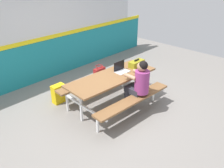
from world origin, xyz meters
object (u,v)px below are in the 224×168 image
picnic_table_main (112,83)px  toolbox_grey (137,64)px  backpack_dark (59,94)px  laptop_silver (121,70)px  tote_bag_bright (99,74)px  student_nearer (139,83)px

picnic_table_main → toolbox_grey: bearing=-3.3°
toolbox_grey → backpack_dark: size_ratio=0.91×
laptop_silver → tote_bag_bright: (0.40, 1.14, -0.59)m
toolbox_grey → tote_bag_bright: (-0.07, 1.20, -0.62)m
picnic_table_main → toolbox_grey: size_ratio=5.28×
student_nearer → laptop_silver: (0.12, 0.59, 0.08)m
backpack_dark → tote_bag_bright: 1.46m
laptop_silver → backpack_dark: size_ratio=0.75×
picnic_table_main → laptop_silver: 0.38m
student_nearer → picnic_table_main: bearing=109.8°
picnic_table_main → tote_bag_bright: 1.42m
laptop_silver → tote_bag_bright: laptop_silver is taller
student_nearer → laptop_silver: size_ratio=3.64×
laptop_silver → tote_bag_bright: 1.35m
laptop_silver → toolbox_grey: 0.47m
student_nearer → toolbox_grey: student_nearer is taller
laptop_silver → backpack_dark: 1.56m
laptop_silver → toolbox_grey: size_ratio=0.83×
backpack_dark → picnic_table_main: bearing=-54.0°
toolbox_grey → backpack_dark: toolbox_grey is taller
student_nearer → tote_bag_bright: 1.88m
picnic_table_main → tote_bag_bright: bearing=58.1°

